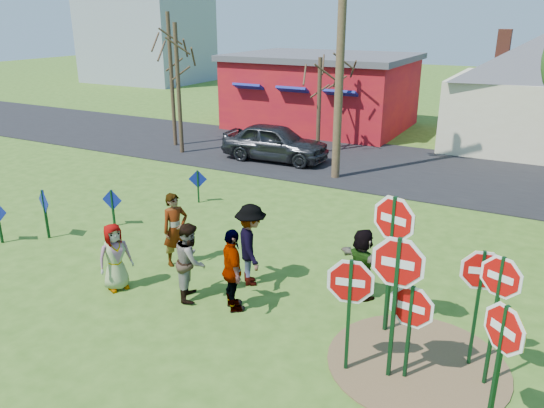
{
  "coord_description": "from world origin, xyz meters",
  "views": [
    {
      "loc": [
        5.97,
        -9.26,
        5.91
      ],
      "look_at": [
        0.11,
        1.7,
        1.45
      ],
      "focal_mm": 35.0,
      "sensor_mm": 36.0,
      "label": 1
    }
  ],
  "objects_px": {
    "person_a": "(115,257)",
    "person_b": "(175,229)",
    "utility_pole": "(341,36)",
    "stop_sign_b": "(393,231)",
    "stop_sign_c": "(499,292)",
    "stop_sign_a": "(350,291)",
    "suv": "(275,142)",
    "stop_sign_d": "(481,280)"
  },
  "relations": [
    {
      "from": "utility_pole",
      "to": "stop_sign_a",
      "type": "bearing_deg",
      "value": -67.36
    },
    {
      "from": "stop_sign_a",
      "to": "stop_sign_b",
      "type": "bearing_deg",
      "value": 67.35
    },
    {
      "from": "person_b",
      "to": "utility_pole",
      "type": "bearing_deg",
      "value": 20.51
    },
    {
      "from": "person_b",
      "to": "suv",
      "type": "height_order",
      "value": "person_b"
    },
    {
      "from": "stop_sign_a",
      "to": "utility_pole",
      "type": "relative_size",
      "value": 0.23
    },
    {
      "from": "person_a",
      "to": "suv",
      "type": "bearing_deg",
      "value": 35.02
    },
    {
      "from": "stop_sign_b",
      "to": "utility_pole",
      "type": "relative_size",
      "value": 0.3
    },
    {
      "from": "stop_sign_b",
      "to": "stop_sign_d",
      "type": "xyz_separation_m",
      "value": [
        1.64,
        -0.34,
        -0.45
      ]
    },
    {
      "from": "stop_sign_d",
      "to": "utility_pole",
      "type": "height_order",
      "value": "utility_pole"
    },
    {
      "from": "person_a",
      "to": "utility_pole",
      "type": "xyz_separation_m",
      "value": [
        1.15,
        10.44,
        4.4
      ]
    },
    {
      "from": "stop_sign_c",
      "to": "suv",
      "type": "height_order",
      "value": "stop_sign_c"
    },
    {
      "from": "stop_sign_a",
      "to": "person_b",
      "type": "bearing_deg",
      "value": 146.21
    },
    {
      "from": "stop_sign_b",
      "to": "person_a",
      "type": "xyz_separation_m",
      "value": [
        -5.89,
        -1.19,
        -1.35
      ]
    },
    {
      "from": "person_a",
      "to": "utility_pole",
      "type": "bearing_deg",
      "value": 18.69
    },
    {
      "from": "stop_sign_b",
      "to": "stop_sign_d",
      "type": "relative_size",
      "value": 1.26
    },
    {
      "from": "utility_pole",
      "to": "stop_sign_d",
      "type": "bearing_deg",
      "value": -56.39
    },
    {
      "from": "person_b",
      "to": "stop_sign_a",
      "type": "bearing_deg",
      "value": -85.36
    },
    {
      "from": "stop_sign_d",
      "to": "suv",
      "type": "relative_size",
      "value": 0.52
    },
    {
      "from": "stop_sign_b",
      "to": "stop_sign_c",
      "type": "distance_m",
      "value": 2.14
    },
    {
      "from": "stop_sign_b",
      "to": "stop_sign_d",
      "type": "distance_m",
      "value": 1.73
    },
    {
      "from": "stop_sign_a",
      "to": "stop_sign_d",
      "type": "relative_size",
      "value": 0.96
    },
    {
      "from": "stop_sign_a",
      "to": "utility_pole",
      "type": "bearing_deg",
      "value": 99.54
    },
    {
      "from": "stop_sign_d",
      "to": "person_b",
      "type": "distance_m",
      "value": 7.2
    },
    {
      "from": "person_b",
      "to": "person_a",
      "type": "bearing_deg",
      "value": -168.58
    },
    {
      "from": "stop_sign_b",
      "to": "suv",
      "type": "height_order",
      "value": "stop_sign_b"
    },
    {
      "from": "person_a",
      "to": "utility_pole",
      "type": "distance_m",
      "value": 11.39
    },
    {
      "from": "stop_sign_c",
      "to": "stop_sign_d",
      "type": "distance_m",
      "value": 0.55
    },
    {
      "from": "stop_sign_a",
      "to": "stop_sign_b",
      "type": "distance_m",
      "value": 1.64
    },
    {
      "from": "stop_sign_b",
      "to": "suv",
      "type": "distance_m",
      "value": 13.13
    },
    {
      "from": "stop_sign_b",
      "to": "stop_sign_c",
      "type": "relative_size",
      "value": 1.19
    },
    {
      "from": "person_a",
      "to": "utility_pole",
      "type": "relative_size",
      "value": 0.16
    },
    {
      "from": "person_a",
      "to": "person_b",
      "type": "height_order",
      "value": "person_b"
    },
    {
      "from": "stop_sign_b",
      "to": "person_b",
      "type": "height_order",
      "value": "stop_sign_b"
    },
    {
      "from": "stop_sign_d",
      "to": "person_a",
      "type": "xyz_separation_m",
      "value": [
        -7.53,
        -0.85,
        -0.9
      ]
    },
    {
      "from": "stop_sign_c",
      "to": "stop_sign_a",
      "type": "bearing_deg",
      "value": -139.94
    },
    {
      "from": "stop_sign_c",
      "to": "person_b",
      "type": "relative_size",
      "value": 1.35
    },
    {
      "from": "person_b",
      "to": "suv",
      "type": "distance_m",
      "value": 10.21
    },
    {
      "from": "stop_sign_a",
      "to": "stop_sign_d",
      "type": "xyz_separation_m",
      "value": [
        1.89,
        1.17,
        0.14
      ]
    },
    {
      "from": "stop_sign_b",
      "to": "suv",
      "type": "relative_size",
      "value": 0.65
    },
    {
      "from": "person_a",
      "to": "person_b",
      "type": "xyz_separation_m",
      "value": [
        0.41,
        1.66,
        0.14
      ]
    },
    {
      "from": "stop_sign_b",
      "to": "person_b",
      "type": "xyz_separation_m",
      "value": [
        -5.48,
        0.47,
        -1.21
      ]
    },
    {
      "from": "stop_sign_a",
      "to": "person_a",
      "type": "distance_m",
      "value": 5.7
    }
  ]
}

